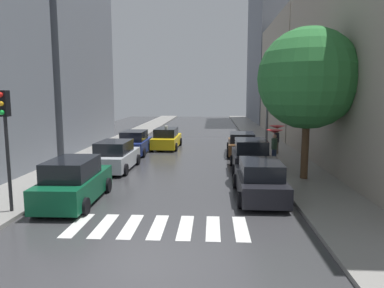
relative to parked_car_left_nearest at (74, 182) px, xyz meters
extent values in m
cube|color=#363638|center=(3.74, 18.96, -0.86)|extent=(28.00, 72.00, 0.04)
cube|color=gray|center=(-2.76, 18.96, -0.76)|extent=(3.00, 72.00, 0.15)
cube|color=gray|center=(10.24, 18.96, -0.76)|extent=(3.00, 72.00, 0.15)
cube|color=silver|center=(1.04, -2.44, -0.83)|extent=(0.45, 2.20, 0.01)
cube|color=silver|center=(1.94, -2.44, -0.83)|extent=(0.45, 2.20, 0.01)
cube|color=silver|center=(2.84, -2.44, -0.83)|extent=(0.45, 2.20, 0.01)
cube|color=silver|center=(3.74, -2.44, -0.83)|extent=(0.45, 2.20, 0.01)
cube|color=silver|center=(4.64, -2.44, -0.83)|extent=(0.45, 2.20, 0.01)
cube|color=silver|center=(5.54, -2.44, -0.83)|extent=(0.45, 2.20, 0.01)
cube|color=silver|center=(6.44, -2.44, -0.83)|extent=(0.45, 2.20, 0.01)
cube|color=slate|center=(-7.26, 15.29, 7.05)|extent=(6.00, 12.34, 15.78)
cube|color=#9E9384|center=(14.74, 25.22, 5.11)|extent=(6.00, 16.17, 11.90)
cube|color=slate|center=(14.74, 43.64, 11.95)|extent=(6.00, 18.94, 25.58)
cube|color=#0C4C2D|center=(0.00, 0.06, -0.21)|extent=(1.91, 4.59, 0.90)
cube|color=black|center=(0.00, -0.17, 0.60)|extent=(1.65, 2.54, 0.73)
cylinder|color=black|center=(-0.94, 1.55, -0.52)|extent=(0.23, 0.64, 0.64)
cylinder|color=black|center=(0.88, 1.59, -0.52)|extent=(0.23, 0.64, 0.64)
cylinder|color=black|center=(-0.88, -1.46, -0.52)|extent=(0.23, 0.64, 0.64)
cylinder|color=black|center=(0.94, -1.42, -0.52)|extent=(0.23, 0.64, 0.64)
cube|color=#B2B7BF|center=(-0.05, 6.34, -0.25)|extent=(1.96, 4.48, 0.83)
cube|color=black|center=(-0.06, 6.12, 0.50)|extent=(1.70, 2.48, 0.68)
cylinder|color=black|center=(-0.97, 7.83, -0.52)|extent=(0.23, 0.64, 0.64)
cylinder|color=black|center=(0.92, 7.80, -0.52)|extent=(0.23, 0.64, 0.64)
cylinder|color=black|center=(-1.02, 4.89, -0.52)|extent=(0.23, 0.64, 0.64)
cylinder|color=black|center=(0.87, 4.86, -0.52)|extent=(0.23, 0.64, 0.64)
cube|color=navy|center=(-0.12, 11.83, -0.24)|extent=(1.79, 4.36, 0.84)
cube|color=black|center=(-0.12, 11.61, 0.52)|extent=(1.57, 2.40, 0.68)
cylinder|color=black|center=(-1.01, 13.27, -0.52)|extent=(0.22, 0.64, 0.64)
cylinder|color=black|center=(0.78, 13.27, -0.52)|extent=(0.22, 0.64, 0.64)
cylinder|color=black|center=(-1.01, 10.39, -0.52)|extent=(0.22, 0.64, 0.64)
cylinder|color=black|center=(0.78, 10.39, -0.52)|extent=(0.22, 0.64, 0.64)
cube|color=black|center=(7.50, 1.15, -0.27)|extent=(1.81, 4.48, 0.78)
cube|color=black|center=(7.50, 0.93, 0.44)|extent=(1.59, 2.46, 0.64)
cylinder|color=black|center=(6.59, 2.63, -0.52)|extent=(0.22, 0.64, 0.64)
cylinder|color=black|center=(8.40, 2.63, -0.52)|extent=(0.22, 0.64, 0.64)
cylinder|color=black|center=(6.59, -0.32, -0.52)|extent=(0.22, 0.64, 0.64)
cylinder|color=black|center=(8.40, -0.33, -0.52)|extent=(0.22, 0.64, 0.64)
cube|color=black|center=(7.65, 6.38, -0.21)|extent=(1.98, 4.25, 0.90)
cube|color=black|center=(7.65, 6.17, 0.61)|extent=(1.73, 2.34, 0.74)
cylinder|color=black|center=(6.71, 7.79, -0.52)|extent=(0.23, 0.64, 0.64)
cylinder|color=black|center=(8.63, 7.76, -0.52)|extent=(0.23, 0.64, 0.64)
cylinder|color=black|center=(6.67, 5.00, -0.52)|extent=(0.23, 0.64, 0.64)
cylinder|color=black|center=(8.59, 4.98, -0.52)|extent=(0.23, 0.64, 0.64)
cube|color=brown|center=(7.62, 12.07, -0.28)|extent=(2.10, 4.70, 0.77)
cube|color=black|center=(7.61, 11.84, 0.42)|extent=(1.78, 2.61, 0.63)
cylinder|color=black|center=(6.73, 13.63, -0.52)|extent=(0.25, 0.65, 0.64)
cylinder|color=black|center=(8.64, 13.55, -0.52)|extent=(0.25, 0.65, 0.64)
cylinder|color=black|center=(6.61, 10.58, -0.52)|extent=(0.25, 0.65, 0.64)
cylinder|color=black|center=(8.51, 10.50, -0.52)|extent=(0.25, 0.65, 0.64)
cube|color=yellow|center=(1.84, 14.70, -0.26)|extent=(1.97, 4.69, 0.80)
cube|color=black|center=(1.83, 14.47, 0.46)|extent=(1.69, 2.59, 0.65)
cube|color=#F2EDCC|center=(1.83, 14.47, 0.88)|extent=(0.21, 0.36, 0.18)
cylinder|color=black|center=(0.95, 16.25, -0.52)|extent=(0.24, 0.65, 0.64)
cylinder|color=black|center=(2.80, 16.21, -0.52)|extent=(0.24, 0.65, 0.64)
cylinder|color=black|center=(0.88, 13.19, -0.52)|extent=(0.24, 0.65, 0.64)
cylinder|color=black|center=(2.73, 13.14, -0.52)|extent=(0.24, 0.65, 0.64)
cylinder|color=navy|center=(9.28, 8.22, -0.27)|extent=(0.28, 0.28, 0.83)
cylinder|color=#38513D|center=(9.28, 8.22, 0.47)|extent=(0.36, 0.36, 0.66)
sphere|color=tan|center=(9.28, 8.22, 0.93)|extent=(0.26, 0.26, 0.26)
cone|color=red|center=(9.28, 8.22, 1.23)|extent=(1.00, 1.00, 0.20)
cylinder|color=#333338|center=(9.28, 8.22, 0.85)|extent=(0.02, 0.02, 0.75)
cylinder|color=brown|center=(10.03, 11.64, -0.28)|extent=(0.28, 0.28, 0.81)
cylinder|color=black|center=(10.03, 11.64, 0.44)|extent=(0.36, 0.36, 0.64)
sphere|color=tan|center=(10.03, 11.64, 0.89)|extent=(0.25, 0.25, 0.25)
cone|color=red|center=(10.03, 11.64, 1.18)|extent=(1.13, 1.13, 0.20)
cylinder|color=#333338|center=(10.03, 11.64, 0.81)|extent=(0.02, 0.02, 0.74)
cylinder|color=#513823|center=(10.08, 4.15, 0.73)|extent=(0.36, 0.36, 2.84)
sphere|color=#2D7436|center=(10.08, 4.15, 4.22)|extent=(4.87, 4.87, 4.87)
cylinder|color=black|center=(-1.71, -1.56, 1.01)|extent=(0.12, 0.12, 3.40)
cube|color=black|center=(-1.71, -1.56, 3.16)|extent=(0.30, 0.30, 0.90)
sphere|color=red|center=(-1.71, -1.74, 3.46)|extent=(0.18, 0.18, 0.18)
sphere|color=#F2A519|center=(-1.71, -1.74, 3.16)|extent=(0.18, 0.18, 0.18)
sphere|color=green|center=(-1.71, -1.74, 2.86)|extent=(0.18, 0.18, 0.18)
cylinder|color=#595B60|center=(9.29, 11.44, 2.47)|extent=(0.16, 0.16, 6.31)
ellipsoid|color=beige|center=(9.29, 11.44, 5.77)|extent=(0.60, 0.28, 0.24)
camera|label=1|loc=(5.49, -13.55, 3.49)|focal=33.35mm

